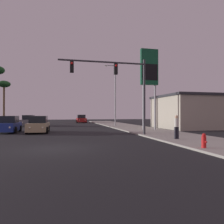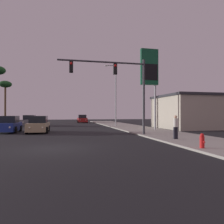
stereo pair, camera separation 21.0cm
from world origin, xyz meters
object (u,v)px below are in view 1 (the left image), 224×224
(pedestrian_on_sidewalk, at_px, (177,126))
(traffic_light_mast, at_px, (121,80))
(gas_station_sign, at_px, (149,72))
(palm_tree_far, at_px, (4,86))
(car_tan, at_px, (38,125))
(car_red, at_px, (81,119))
(car_grey, at_px, (28,121))
(fire_hydrant, at_px, (204,141))
(car_blue, at_px, (9,125))
(street_lamp, at_px, (114,92))

(pedestrian_on_sidewalk, bearing_deg, traffic_light_mast, 128.04)
(gas_station_sign, height_order, palm_tree_far, gas_station_sign)
(car_tan, xyz_separation_m, pedestrian_on_sidewalk, (10.15, -9.05, 0.27))
(car_red, distance_m, car_grey, 13.53)
(traffic_light_mast, bearing_deg, fire_hydrant, -73.54)
(car_tan, height_order, car_red, same)
(gas_station_sign, xyz_separation_m, fire_hydrant, (-2.35, -12.72, -6.13))
(car_blue, xyz_separation_m, pedestrian_on_sidewalk, (13.12, -9.94, 0.27))
(gas_station_sign, relative_size, palm_tree_far, 1.08)
(car_red, height_order, palm_tree_far, palm_tree_far)
(car_tan, height_order, palm_tree_far, palm_tree_far)
(car_grey, height_order, traffic_light_mast, traffic_light_mast)
(car_red, bearing_deg, gas_station_sign, 102.34)
(traffic_light_mast, relative_size, gas_station_sign, 0.82)
(traffic_light_mast, distance_m, gas_station_sign, 7.01)
(fire_hydrant, bearing_deg, traffic_light_mast, 106.46)
(gas_station_sign, xyz_separation_m, palm_tree_far, (-20.41, 23.61, 0.63))
(car_blue, bearing_deg, fire_hydrant, 133.26)
(car_grey, bearing_deg, pedestrian_on_sidewalk, 121.68)
(car_tan, distance_m, fire_hydrant, 16.09)
(gas_station_sign, bearing_deg, street_lamp, 102.95)
(gas_station_sign, xyz_separation_m, pedestrian_on_sidewalk, (-1.65, -8.74, -5.58))
(fire_hydrant, xyz_separation_m, palm_tree_far, (-18.06, 36.33, 6.76))
(street_lamp, distance_m, pedestrian_on_sidewalk, 17.61)
(car_grey, bearing_deg, gas_station_sign, 138.69)
(car_tan, bearing_deg, car_blue, -14.50)
(car_red, bearing_deg, palm_tree_far, -0.98)
(palm_tree_far, bearing_deg, car_grey, -59.72)
(car_blue, xyz_separation_m, street_lamp, (12.84, 7.19, 4.36))
(car_grey, bearing_deg, car_blue, 90.46)
(car_blue, distance_m, traffic_light_mast, 12.45)
(fire_hydrant, height_order, palm_tree_far, palm_tree_far)
(car_grey, distance_m, palm_tree_far, 13.37)
(car_grey, distance_m, street_lamp, 14.28)
(street_lamp, xyz_separation_m, palm_tree_far, (-18.48, 15.22, 2.13))
(fire_hydrant, bearing_deg, car_grey, 114.88)
(car_red, bearing_deg, car_grey, 46.99)
(car_red, relative_size, fire_hydrant, 5.68)
(car_red, relative_size, palm_tree_far, 0.52)
(car_red, xyz_separation_m, gas_station_sign, (5.39, -23.50, 5.86))
(pedestrian_on_sidewalk, bearing_deg, fire_hydrant, -100.01)
(car_grey, xyz_separation_m, palm_tree_far, (-5.89, 10.09, 6.49))
(car_red, relative_size, traffic_light_mast, 0.58)
(car_tan, bearing_deg, fire_hydrant, 128.16)
(car_blue, xyz_separation_m, traffic_light_mast, (10.11, -6.08, 3.97))
(car_blue, height_order, fire_hydrant, car_blue)
(car_tan, bearing_deg, palm_tree_far, -67.53)
(palm_tree_far, bearing_deg, pedestrian_on_sidewalk, -59.89)
(car_blue, relative_size, car_red, 1.00)
(car_tan, bearing_deg, car_grey, -76.19)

